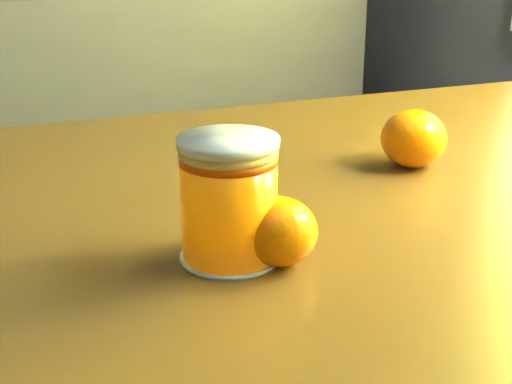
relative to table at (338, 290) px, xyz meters
name	(u,v)px	position (x,y,z in m)	size (l,w,h in m)	color
table	(338,290)	(0.00, 0.00, 0.00)	(1.07, 0.75, 0.80)	brown
juice_glass	(229,201)	(-0.15, -0.09, 0.15)	(0.07, 0.07, 0.09)	orange
orange_front	(279,231)	(-0.12, -0.11, 0.13)	(0.06, 0.06, 0.05)	orange
orange_back	(414,139)	(0.11, 0.05, 0.13)	(0.07, 0.07, 0.06)	orange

